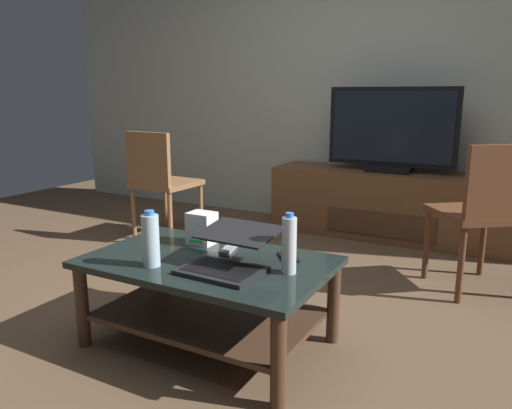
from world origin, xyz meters
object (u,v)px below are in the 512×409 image
dining_chair (485,209)px  water_bottle_far (289,245)px  tv_remote (228,249)px  router_box (202,228)px  television (391,132)px  cell_phone (288,257)px  side_chair (160,178)px  water_bottle_near (151,240)px  coffee_table (208,285)px  laptop (229,255)px  media_cabinet (388,205)px

dining_chair → water_bottle_far: bearing=-117.9°
tv_remote → water_bottle_far: bearing=-32.5°
router_box → tv_remote: (0.18, -0.04, -0.07)m
television → cell_phone: 1.98m
side_chair → water_bottle_near: side_chair is taller
router_box → water_bottle_near: bearing=-91.0°
router_box → coffee_table: bearing=-49.6°
laptop → water_bottle_far: bearing=16.6°
media_cabinet → side_chair: (-1.57, -0.91, 0.22)m
coffee_table → dining_chair: bearing=50.0°
water_bottle_near → water_bottle_far: bearing=20.0°
router_box → tv_remote: 0.19m
water_bottle_far → cell_phone: size_ratio=1.83×
television → water_bottle_far: bearing=-87.1°
media_cabinet → television: (0.00, -0.02, 0.58)m
television → side_chair: 1.84m
router_box → side_chair: bearing=137.0°
media_cabinet → television: size_ratio=1.88×
television → water_bottle_near: (-0.45, -2.30, -0.32)m
television → laptop: television is taller
laptop → router_box: (-0.30, 0.24, 0.02)m
laptop → cell_phone: laptop is taller
dining_chair → side_chair: (-2.32, -0.01, -0.02)m
water_bottle_far → tv_remote: bearing=161.0°
router_box → water_bottle_near: water_bottle_near is taller
media_cabinet → coffee_table: bearing=-97.6°
media_cabinet → television: 0.58m
laptop → media_cabinet: bearing=86.4°
dining_chair → router_box: bearing=-138.6°
laptop → water_bottle_far: 0.26m
coffee_table → media_cabinet: size_ratio=0.59×
water_bottle_near → cell_phone: bearing=38.1°
water_bottle_far → tv_remote: size_ratio=1.60×
laptop → water_bottle_near: water_bottle_near is taller
coffee_table → laptop: laptop is taller
side_chair → cell_phone: side_chair is taller
dining_chair → cell_phone: bearing=-124.7°
media_cabinet → water_bottle_near: (-0.45, -2.33, 0.26)m
dining_chair → tv_remote: size_ratio=5.48×
coffee_table → router_box: bearing=130.4°
water_bottle_near → tv_remote: (0.18, 0.33, -0.11)m
router_box → television: bearing=77.1°
media_cabinet → side_chair: side_chair is taller
side_chair → cell_phone: 1.91m
media_cabinet → router_box: 2.02m
water_bottle_far → water_bottle_near: bearing=-160.0°
cell_phone → water_bottle_near: bearing=-180.0°
side_chair → tv_remote: size_ratio=5.36×
coffee_table → water_bottle_near: 0.35m
television → router_box: television is taller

